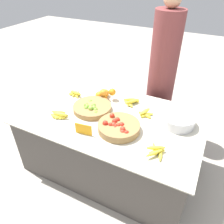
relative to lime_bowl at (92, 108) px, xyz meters
The scene contains 13 objects.
ground_plane 0.72m from the lime_bowl, ahead, with size 12.00×12.00×0.00m, color #ADA599.
market_table 0.42m from the lime_bowl, ahead, with size 1.72×1.07×0.65m.
lime_bowl is the anchor object (origin of this frame).
tomato_basket 0.41m from the lime_bowl, 24.79° to the right, with size 0.37×0.37×0.10m.
orange_pile 0.25m from the lime_bowl, 90.86° to the left, with size 0.22×0.16×0.13m.
metal_bowl 0.83m from the lime_bowl, 10.33° to the left, with size 0.30×0.30×0.10m.
price_sign 0.37m from the lime_bowl, 70.29° to the right, with size 0.15×0.03×0.11m.
banana_bunch_middle_right 0.35m from the lime_bowl, 152.88° to the left, with size 0.16×0.13×0.06m.
banana_bunch_front_left 0.81m from the lime_bowl, 21.18° to the right, with size 0.15×0.20×0.06m.
banana_bunch_front_center 0.41m from the lime_bowl, 44.89° to the left, with size 0.19×0.20×0.06m.
banana_bunch_middle_left 0.53m from the lime_bowl, 16.35° to the left, with size 0.16×0.14×0.06m.
banana_bunch_back_center 0.33m from the lime_bowl, 131.77° to the right, with size 0.19×0.12×0.06m.
vendor_person 0.93m from the lime_bowl, 59.56° to the left, with size 0.31×0.31×1.67m.
Camera 1 is at (0.77, -1.52, 1.88)m, focal length 35.00 mm.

